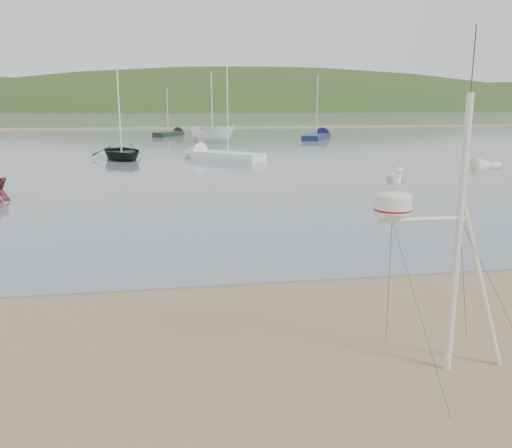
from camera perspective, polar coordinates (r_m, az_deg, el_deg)
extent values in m
plane|color=olive|center=(7.89, -14.32, -16.75)|extent=(560.00, 560.00, 0.00)
cube|color=slate|center=(138.90, -10.03, 11.12)|extent=(560.00, 256.00, 0.04)
cube|color=olive|center=(76.95, -10.23, 9.87)|extent=(560.00, 7.00, 0.07)
ellipsoid|color=#243817|center=(246.37, -0.32, 6.87)|extent=(400.00, 180.00, 80.00)
cube|color=silver|center=(206.15, -20.28, 12.16)|extent=(8.40, 6.30, 8.00)
cube|color=silver|center=(203.13, -12.88, 12.62)|extent=(8.40, 6.30, 8.00)
cube|color=silver|center=(203.42, -5.37, 12.88)|extent=(8.40, 6.30, 8.00)
cube|color=silver|center=(207.00, 2.01, 12.92)|extent=(8.40, 6.30, 8.00)
cube|color=silver|center=(213.71, 9.03, 12.77)|extent=(8.40, 6.30, 8.00)
cube|color=silver|center=(223.26, 15.53, 12.47)|extent=(8.40, 6.30, 8.00)
cube|color=silver|center=(235.31, 21.41, 12.06)|extent=(8.40, 6.30, 8.00)
cylinder|color=silver|center=(8.02, 20.50, -1.47)|extent=(0.10, 0.10, 3.95)
cylinder|color=silver|center=(8.42, 22.62, -5.89)|extent=(0.91, 0.08, 2.59)
cylinder|color=silver|center=(7.70, 17.17, 0.47)|extent=(1.28, 0.07, 0.07)
cylinder|color=#2D382D|center=(7.82, 21.91, 15.63)|extent=(0.02, 0.02, 0.89)
cube|color=silver|center=(7.50, 14.17, 0.91)|extent=(0.16, 0.16, 0.09)
cylinder|color=silver|center=(7.47, 14.23, 2.06)|extent=(0.49, 0.49, 0.22)
cylinder|color=#A40B1D|center=(7.48, 14.20, 1.50)|extent=(0.50, 0.50, 0.02)
ellipsoid|color=silver|center=(7.45, 14.28, 2.88)|extent=(0.49, 0.49, 0.14)
cone|color=silver|center=(7.99, 22.80, 5.65)|extent=(0.26, 0.26, 0.26)
cylinder|color=silver|center=(8.09, 23.87, 5.63)|extent=(0.14, 0.11, 0.11)
cube|color=silver|center=(7.90, 21.70, 5.67)|extent=(0.20, 0.04, 0.04)
cylinder|color=tan|center=(7.42, 14.14, 3.67)|extent=(0.01, 0.01, 0.07)
cylinder|color=tan|center=(7.44, 14.49, 3.67)|extent=(0.01, 0.01, 0.07)
ellipsoid|color=white|center=(7.42, 14.37, 4.53)|extent=(0.17, 0.27, 0.20)
ellipsoid|color=#A1A2A8|center=(7.38, 13.87, 4.56)|extent=(0.05, 0.22, 0.13)
ellipsoid|color=#A1A2A8|center=(7.44, 14.92, 4.56)|extent=(0.05, 0.22, 0.13)
cone|color=white|center=(7.55, 13.94, 4.54)|extent=(0.09, 0.08, 0.09)
ellipsoid|color=white|center=(7.32, 14.71, 5.07)|extent=(0.08, 0.08, 0.12)
sphere|color=white|center=(7.29, 14.82, 5.46)|extent=(0.09, 0.09, 0.09)
cone|color=gold|center=(7.24, 14.97, 5.37)|extent=(0.02, 0.05, 0.02)
imported|color=black|center=(36.97, -14.14, 10.29)|extent=(3.54, 1.89, 4.76)
imported|color=white|center=(50.15, -4.65, 10.94)|extent=(2.22, 2.20, 4.28)
cube|color=#141D46|center=(55.05, 6.38, 9.10)|extent=(4.04, 5.28, 0.50)
cone|color=#141D46|center=(58.24, 7.22, 9.28)|extent=(2.34, 2.39, 1.65)
cylinder|color=silver|center=(54.94, 6.46, 12.31)|extent=(0.08, 0.08, 5.67)
cube|color=white|center=(35.68, -2.96, 7.14)|extent=(4.68, 4.65, 0.50)
cone|color=white|center=(37.73, -6.83, 7.38)|extent=(2.37, 2.37, 1.60)
cylinder|color=silver|center=(35.51, -3.02, 11.96)|extent=(0.08, 0.08, 5.50)
cube|color=black|center=(60.18, -9.21, 9.33)|extent=(3.41, 4.20, 0.50)
cone|color=black|center=(62.42, -7.86, 9.50)|extent=(1.91, 1.95, 1.33)
cylinder|color=silver|center=(60.08, -9.30, 11.75)|extent=(0.08, 0.08, 4.57)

